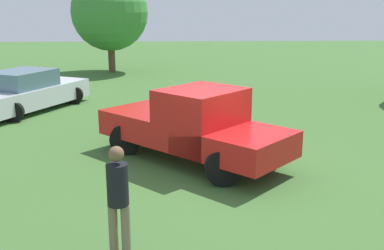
{
  "coord_description": "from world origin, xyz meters",
  "views": [
    {
      "loc": [
        1.06,
        9.84,
        3.68
      ],
      "look_at": [
        0.61,
        -0.75,
        0.9
      ],
      "focal_mm": 42.35,
      "sensor_mm": 36.0,
      "label": 1
    }
  ],
  "objects_px": {
    "pickup_truck": "(196,124)",
    "person_bystander": "(118,195)",
    "tree_back_right": "(110,12)",
    "sedan_near": "(27,92)"
  },
  "relations": [
    {
      "from": "pickup_truck",
      "to": "person_bystander",
      "type": "height_order",
      "value": "pickup_truck"
    },
    {
      "from": "person_bystander",
      "to": "tree_back_right",
      "type": "height_order",
      "value": "tree_back_right"
    },
    {
      "from": "pickup_truck",
      "to": "tree_back_right",
      "type": "relative_size",
      "value": 0.88
    },
    {
      "from": "person_bystander",
      "to": "pickup_truck",
      "type": "bearing_deg",
      "value": 176.94
    },
    {
      "from": "sedan_near",
      "to": "pickup_truck",
      "type": "bearing_deg",
      "value": -109.21
    },
    {
      "from": "pickup_truck",
      "to": "sedan_near",
      "type": "xyz_separation_m",
      "value": [
        5.82,
        -5.88,
        -0.26
      ]
    },
    {
      "from": "sedan_near",
      "to": "person_bystander",
      "type": "xyz_separation_m",
      "value": [
        -4.45,
        10.16,
        0.3
      ]
    },
    {
      "from": "tree_back_right",
      "to": "pickup_truck",
      "type": "bearing_deg",
      "value": 104.4
    },
    {
      "from": "person_bystander",
      "to": "tree_back_right",
      "type": "xyz_separation_m",
      "value": [
        2.67,
        -20.01,
        2.36
      ]
    },
    {
      "from": "pickup_truck",
      "to": "tree_back_right",
      "type": "distance_m",
      "value": 16.41
    }
  ]
}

